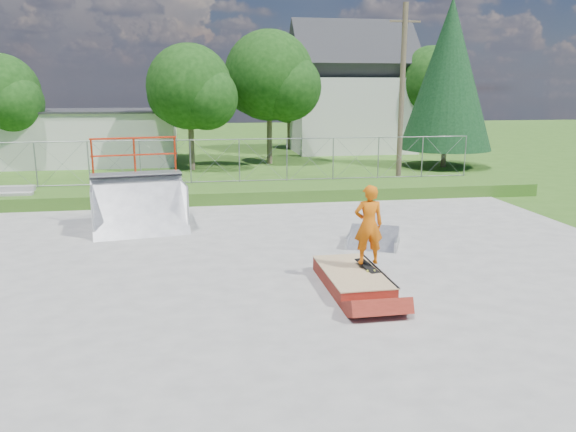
# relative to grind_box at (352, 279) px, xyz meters

# --- Properties ---
(ground) EXTENTS (120.00, 120.00, 0.00)m
(ground) POSITION_rel_grind_box_xyz_m (-1.58, 1.24, -0.19)
(ground) COLOR #335D1A
(ground) RESTS_ON ground
(concrete_pad) EXTENTS (20.00, 16.00, 0.04)m
(concrete_pad) POSITION_rel_grind_box_xyz_m (-1.58, 1.24, -0.17)
(concrete_pad) COLOR gray
(concrete_pad) RESTS_ON ground
(grass_berm) EXTENTS (24.00, 3.00, 0.50)m
(grass_berm) POSITION_rel_grind_box_xyz_m (-1.58, 10.74, 0.06)
(grass_berm) COLOR #335D1A
(grass_berm) RESTS_ON ground
(grind_box) EXTENTS (1.27, 2.57, 0.38)m
(grind_box) POSITION_rel_grind_box_xyz_m (0.00, 0.00, 0.00)
(grind_box) COLOR maroon
(grind_box) RESTS_ON concrete_pad
(quarter_pipe) EXTENTS (3.14, 2.78, 2.80)m
(quarter_pipe) POSITION_rel_grind_box_xyz_m (-5.12, 5.99, 1.21)
(quarter_pipe) COLOR #96989D
(quarter_pipe) RESTS_ON concrete_pad
(flat_bank_ramp) EXTENTS (1.85, 1.89, 0.42)m
(flat_bank_ramp) POSITION_rel_grind_box_xyz_m (1.47, 3.11, 0.02)
(flat_bank_ramp) COLOR #96989D
(flat_bank_ramp) RESTS_ON concrete_pad
(skateboard) EXTENTS (0.39, 0.82, 0.13)m
(skateboard) POSITION_rel_grind_box_xyz_m (0.38, 0.13, 0.23)
(skateboard) COLOR black
(skateboard) RESTS_ON grind_box
(skater) EXTENTS (0.67, 0.46, 1.78)m
(skater) POSITION_rel_grind_box_xyz_m (0.38, 0.13, 1.12)
(skater) COLOR #DF610B
(skater) RESTS_ON grind_box
(concrete_stairs) EXTENTS (1.50, 1.60, 0.80)m
(concrete_stairs) POSITION_rel_grind_box_xyz_m (-10.08, 9.94, 0.21)
(concrete_stairs) COLOR gray
(concrete_stairs) RESTS_ON ground
(chain_link_fence) EXTENTS (20.00, 0.06, 1.80)m
(chain_link_fence) POSITION_rel_grind_box_xyz_m (-1.58, 11.74, 1.21)
(chain_link_fence) COLOR gray
(chain_link_fence) RESTS_ON grass_berm
(utility_building_flat) EXTENTS (10.00, 6.00, 3.00)m
(utility_building_flat) POSITION_rel_grind_box_xyz_m (-9.58, 23.24, 1.31)
(utility_building_flat) COLOR silver
(utility_building_flat) RESTS_ON ground
(gable_house) EXTENTS (8.40, 6.08, 8.94)m
(gable_house) POSITION_rel_grind_box_xyz_m (7.42, 27.24, 3.65)
(gable_house) COLOR silver
(gable_house) RESTS_ON ground
(utility_pole) EXTENTS (0.24, 0.24, 8.00)m
(utility_pole) POSITION_rel_grind_box_xyz_m (5.92, 13.24, 3.81)
(utility_pole) COLOR brown
(utility_pole) RESTS_ON ground
(tree_left_near) EXTENTS (4.76, 4.48, 6.65)m
(tree_left_near) POSITION_rel_grind_box_xyz_m (-3.33, 19.07, 4.05)
(tree_left_near) COLOR brown
(tree_left_near) RESTS_ON ground
(tree_center) EXTENTS (5.44, 5.12, 7.60)m
(tree_center) POSITION_rel_grind_box_xyz_m (1.20, 21.05, 4.66)
(tree_center) COLOR brown
(tree_center) RESTS_ON ground
(tree_left_far) EXTENTS (4.42, 4.16, 6.18)m
(tree_left_far) POSITION_rel_grind_box_xyz_m (-13.35, 21.09, 3.75)
(tree_left_far) COLOR brown
(tree_left_far) RESTS_ON ground
(tree_right_far) EXTENTS (5.10, 4.80, 7.12)m
(tree_right_far) POSITION_rel_grind_box_xyz_m (12.69, 25.06, 4.35)
(tree_right_far) COLOR brown
(tree_right_far) RESTS_ON ground
(tree_back_mid) EXTENTS (4.08, 3.84, 5.70)m
(tree_back_mid) POSITION_rel_grind_box_xyz_m (3.63, 29.10, 3.44)
(tree_back_mid) COLOR brown
(tree_back_mid) RESTS_ON ground
(conifer_tree) EXTENTS (5.04, 5.04, 9.10)m
(conifer_tree) POSITION_rel_grind_box_xyz_m (10.42, 18.24, 4.86)
(conifer_tree) COLOR brown
(conifer_tree) RESTS_ON ground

